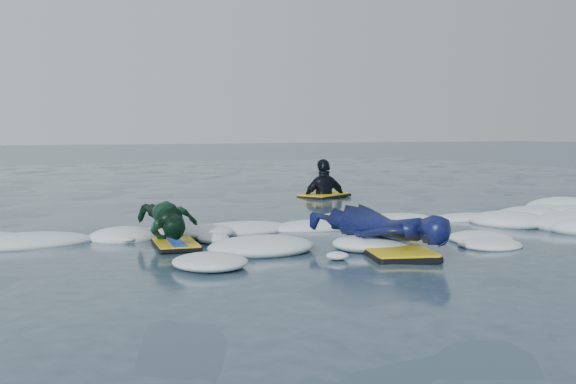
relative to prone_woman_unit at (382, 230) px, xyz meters
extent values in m
plane|color=#162C36|center=(-0.37, 0.26, -0.23)|extent=(120.00, 120.00, 0.00)
cube|color=black|center=(0.00, -0.22, -0.19)|extent=(0.94, 1.28, 0.06)
cube|color=yellow|center=(0.00, -0.22, -0.15)|extent=(0.91, 1.25, 0.02)
imported|color=#0C1356|center=(0.00, 0.03, 0.02)|extent=(1.03, 1.81, 0.41)
cube|color=black|center=(-1.82, 1.18, -0.20)|extent=(0.56, 0.86, 0.04)
cube|color=yellow|center=(-1.82, 1.18, -0.17)|extent=(0.54, 0.84, 0.01)
cube|color=blue|center=(-1.82, 1.18, -0.16)|extent=(0.26, 0.77, 0.00)
imported|color=#0F3821|center=(-1.82, 1.38, 0.02)|extent=(0.75, 1.27, 0.45)
cube|color=black|center=(2.31, 5.47, -0.19)|extent=(1.20, 1.02, 0.05)
cube|color=yellow|center=(2.31, 5.47, -0.16)|extent=(1.17, 0.99, 0.02)
imported|color=black|center=(2.31, 5.47, -0.29)|extent=(0.93, 0.42, 1.57)
camera|label=1|loc=(-4.05, -6.16, 1.01)|focal=45.00mm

